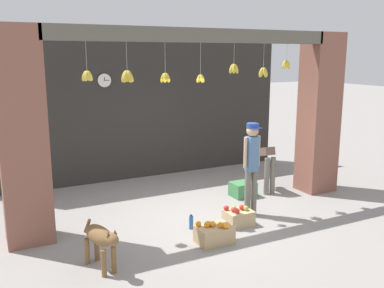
% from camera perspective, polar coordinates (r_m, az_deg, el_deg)
% --- Properties ---
extents(ground_plane, '(60.00, 60.00, 0.00)m').
position_cam_1_polar(ground_plane, '(7.94, 1.42, -9.59)').
color(ground_plane, gray).
extents(shop_back_wall, '(7.17, 0.12, 3.34)m').
position_cam_1_polar(shop_back_wall, '(10.17, -6.39, 4.84)').
color(shop_back_wall, '#2D2B28').
rests_on(shop_back_wall, ground_plane).
extents(shop_pillar_left, '(0.70, 0.60, 3.34)m').
position_cam_1_polar(shop_pillar_left, '(6.95, -21.67, 0.80)').
color(shop_pillar_left, brown).
rests_on(shop_pillar_left, ground_plane).
extents(shop_pillar_right, '(0.70, 0.60, 3.34)m').
position_cam_1_polar(shop_pillar_right, '(9.44, 16.57, 3.88)').
color(shop_pillar_right, brown).
rests_on(shop_pillar_right, ground_plane).
extents(storefront_awning, '(5.27, 0.31, 0.93)m').
position_cam_1_polar(storefront_awning, '(7.50, 1.03, 13.88)').
color(storefront_awning, '#5B564C').
extents(dog, '(0.39, 0.90, 0.67)m').
position_cam_1_polar(dog, '(6.07, -12.08, -12.20)').
color(dog, brown).
rests_on(dog, ground_plane).
extents(shopkeeper, '(0.34, 0.28, 1.71)m').
position_cam_1_polar(shopkeeper, '(7.76, 7.96, -2.31)').
color(shopkeeper, '#6B665B').
rests_on(shopkeeper, ground_plane).
extents(worker_stooping, '(0.30, 0.79, 1.03)m').
position_cam_1_polar(worker_stooping, '(9.27, 9.72, -2.17)').
color(worker_stooping, '#6B665B').
rests_on(worker_stooping, ground_plane).
extents(fruit_crate_oranges, '(0.55, 0.40, 0.36)m').
position_cam_1_polar(fruit_crate_oranges, '(6.85, 2.95, -11.86)').
color(fruit_crate_oranges, tan).
rests_on(fruit_crate_oranges, ground_plane).
extents(fruit_crate_apples, '(0.46, 0.37, 0.35)m').
position_cam_1_polar(fruit_crate_apples, '(7.55, 6.17, -9.59)').
color(fruit_crate_apples, tan).
rests_on(fruit_crate_apples, ground_plane).
extents(produce_box_green, '(0.48, 0.40, 0.30)m').
position_cam_1_polar(produce_box_green, '(9.01, 6.80, -6.01)').
color(produce_box_green, '#42844C').
rests_on(produce_box_green, ground_plane).
extents(water_bottle, '(0.07, 0.07, 0.25)m').
position_cam_1_polar(water_bottle, '(7.36, -0.12, -10.39)').
color(water_bottle, '#2D60AD').
rests_on(water_bottle, ground_plane).
extents(wall_clock, '(0.32, 0.03, 0.32)m').
position_cam_1_polar(wall_clock, '(9.75, -11.61, 8.31)').
color(wall_clock, black).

